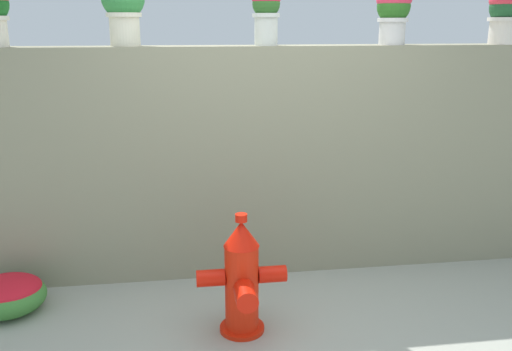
% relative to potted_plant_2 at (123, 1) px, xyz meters
% --- Properties ---
extents(ground_plane, '(24.00, 24.00, 0.00)m').
position_rel_potted_plant_2_xyz_m(ground_plane, '(1.04, -1.31, -2.16)').
color(ground_plane, '#989B8D').
extents(stone_wall, '(6.79, 0.30, 1.84)m').
position_rel_potted_plant_2_xyz_m(stone_wall, '(1.04, -0.03, -1.24)').
color(stone_wall, gray).
rests_on(stone_wall, ground).
extents(potted_plant_2, '(0.34, 0.34, 0.51)m').
position_rel_potted_plant_2_xyz_m(potted_plant_2, '(0.00, 0.00, 0.00)').
color(potted_plant_2, beige).
rests_on(potted_plant_2, stone_wall).
extents(potted_plant_3, '(0.22, 0.22, 0.41)m').
position_rel_potted_plant_2_xyz_m(potted_plant_3, '(1.05, -0.06, -0.07)').
color(potted_plant_3, beige).
rests_on(potted_plant_3, stone_wall).
extents(potted_plant_4, '(0.27, 0.27, 0.42)m').
position_rel_potted_plant_2_xyz_m(potted_plant_4, '(2.05, -0.06, -0.06)').
color(potted_plant_4, silver).
rests_on(potted_plant_4, stone_wall).
extents(potted_plant_5, '(0.29, 0.29, 0.42)m').
position_rel_potted_plant_2_xyz_m(potted_plant_5, '(2.99, -0.07, -0.07)').
color(potted_plant_5, beige).
rests_on(potted_plant_5, stone_wall).
extents(fire_hydrant, '(0.60, 0.47, 0.83)m').
position_rel_potted_plant_2_xyz_m(fire_hydrant, '(0.74, -1.03, -1.79)').
color(fire_hydrant, red).
rests_on(fire_hydrant, ground).
extents(flower_bush_left, '(0.55, 0.50, 0.27)m').
position_rel_potted_plant_2_xyz_m(flower_bush_left, '(-0.90, -0.53, -2.02)').
color(flower_bush_left, '#3C7D33').
rests_on(flower_bush_left, ground).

